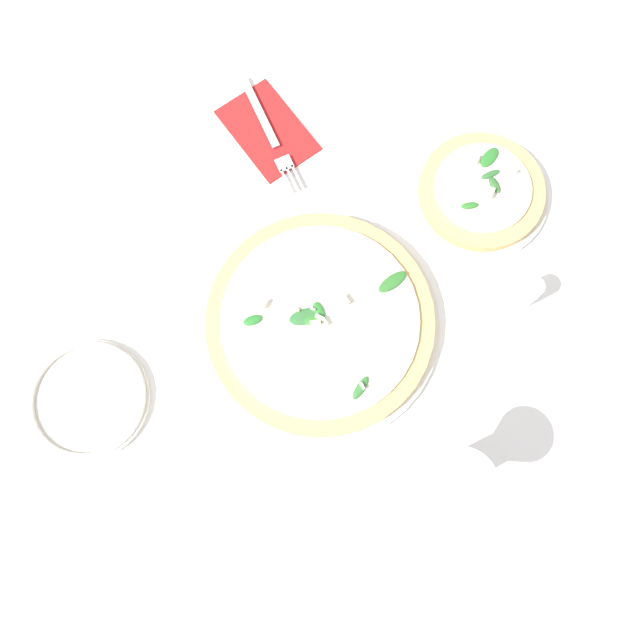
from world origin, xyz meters
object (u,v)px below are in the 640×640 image
pizza_arugula_main (320,322)px  fork (269,132)px  wine_glass (453,483)px  side_plate_white (89,399)px  pizza_personal_side (480,193)px  shaker_pepper (526,293)px

pizza_arugula_main → fork: 0.32m
wine_glass → side_plate_white: size_ratio=1.06×
fork → wine_glass: bearing=-0.3°
pizza_personal_side → shaker_pepper: 0.17m
wine_glass → side_plate_white: 0.50m
fork → side_plate_white: size_ratio=1.15×
pizza_arugula_main → pizza_personal_side: bearing=75.6°
pizza_arugula_main → shaker_pepper: bearing=43.4°
pizza_arugula_main → shaker_pepper: 0.29m
wine_glass → shaker_pepper: wine_glass is taller
fork → shaker_pepper: size_ratio=2.88×
pizza_personal_side → side_plate_white: bearing=-115.5°
wine_glass → pizza_personal_side: bearing=114.4°
shaker_pepper → pizza_personal_side: bearing=143.1°
pizza_personal_side → fork: pizza_personal_side is taller
wine_glass → fork: bearing=149.9°
pizza_arugula_main → shaker_pepper: shaker_pepper is taller
pizza_arugula_main → fork: bearing=140.3°
wine_glass → fork: (-0.50, 0.29, -0.12)m
pizza_personal_side → fork: 0.34m
side_plate_white → shaker_pepper: 0.63m
pizza_arugula_main → wine_glass: bearing=-18.8°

